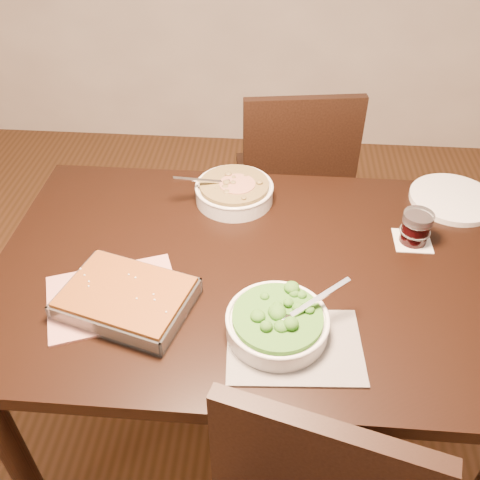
{
  "coord_description": "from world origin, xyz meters",
  "views": [
    {
      "loc": [
        0.04,
        -1.04,
        1.72
      ],
      "look_at": [
        -0.04,
        0.05,
        0.8
      ],
      "focal_mm": 40.0,
      "sensor_mm": 36.0,
      "label": 1
    }
  ],
  "objects_px": {
    "stew_bowl": "(234,191)",
    "wine_tumbler": "(416,227)",
    "baking_dish": "(127,299)",
    "dinner_plate": "(453,199)",
    "broccoli_bowl": "(277,323)",
    "table": "(254,291)",
    "chair_far": "(294,178)"
  },
  "relations": [
    {
      "from": "wine_tumbler",
      "to": "stew_bowl",
      "type": "bearing_deg",
      "value": 162.95
    },
    {
      "from": "broccoli_bowl",
      "to": "wine_tumbler",
      "type": "bearing_deg",
      "value": 44.16
    },
    {
      "from": "stew_bowl",
      "to": "wine_tumbler",
      "type": "bearing_deg",
      "value": -17.05
    },
    {
      "from": "table",
      "to": "baking_dish",
      "type": "relative_size",
      "value": 3.94
    },
    {
      "from": "table",
      "to": "broccoli_bowl",
      "type": "xyz_separation_m",
      "value": [
        0.06,
        -0.22,
        0.13
      ]
    },
    {
      "from": "wine_tumbler",
      "to": "broccoli_bowl",
      "type": "bearing_deg",
      "value": -135.84
    },
    {
      "from": "baking_dish",
      "to": "dinner_plate",
      "type": "relative_size",
      "value": 1.36
    },
    {
      "from": "table",
      "to": "dinner_plate",
      "type": "relative_size",
      "value": 5.36
    },
    {
      "from": "stew_bowl",
      "to": "broccoli_bowl",
      "type": "distance_m",
      "value": 0.54
    },
    {
      "from": "dinner_plate",
      "to": "chair_far",
      "type": "xyz_separation_m",
      "value": [
        -0.48,
        0.45,
        -0.25
      ]
    },
    {
      "from": "wine_tumbler",
      "to": "chair_far",
      "type": "bearing_deg",
      "value": 116.07
    },
    {
      "from": "broccoli_bowl",
      "to": "table",
      "type": "bearing_deg",
      "value": 106.03
    },
    {
      "from": "wine_tumbler",
      "to": "chair_far",
      "type": "distance_m",
      "value": 0.78
    },
    {
      "from": "baking_dish",
      "to": "wine_tumbler",
      "type": "height_order",
      "value": "wine_tumbler"
    },
    {
      "from": "stew_bowl",
      "to": "chair_far",
      "type": "xyz_separation_m",
      "value": [
        0.2,
        0.5,
        -0.27
      ]
    },
    {
      "from": "broccoli_bowl",
      "to": "wine_tumbler",
      "type": "xyz_separation_m",
      "value": [
        0.37,
        0.36,
        0.02
      ]
    },
    {
      "from": "table",
      "to": "chair_far",
      "type": "distance_m",
      "value": 0.81
    },
    {
      "from": "broccoli_bowl",
      "to": "chair_far",
      "type": "distance_m",
      "value": 1.05
    },
    {
      "from": "stew_bowl",
      "to": "dinner_plate",
      "type": "xyz_separation_m",
      "value": [
        0.67,
        0.04,
        -0.02
      ]
    },
    {
      "from": "broccoli_bowl",
      "to": "baking_dish",
      "type": "height_order",
      "value": "broccoli_bowl"
    },
    {
      "from": "table",
      "to": "dinner_plate",
      "type": "distance_m",
      "value": 0.69
    },
    {
      "from": "stew_bowl",
      "to": "dinner_plate",
      "type": "height_order",
      "value": "stew_bowl"
    },
    {
      "from": "stew_bowl",
      "to": "wine_tumbler",
      "type": "height_order",
      "value": "wine_tumbler"
    },
    {
      "from": "stew_bowl",
      "to": "wine_tumbler",
      "type": "relative_size",
      "value": 2.79
    },
    {
      "from": "dinner_plate",
      "to": "chair_far",
      "type": "distance_m",
      "value": 0.7
    },
    {
      "from": "table",
      "to": "stew_bowl",
      "type": "height_order",
      "value": "stew_bowl"
    },
    {
      "from": "dinner_plate",
      "to": "table",
      "type": "bearing_deg",
      "value": -149.98
    },
    {
      "from": "stew_bowl",
      "to": "dinner_plate",
      "type": "relative_size",
      "value": 1.0
    },
    {
      "from": "table",
      "to": "wine_tumbler",
      "type": "height_order",
      "value": "wine_tumbler"
    },
    {
      "from": "stew_bowl",
      "to": "wine_tumbler",
      "type": "distance_m",
      "value": 0.54
    },
    {
      "from": "table",
      "to": "dinner_plate",
      "type": "height_order",
      "value": "dinner_plate"
    },
    {
      "from": "table",
      "to": "broccoli_bowl",
      "type": "relative_size",
      "value": 5.52
    }
  ]
}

